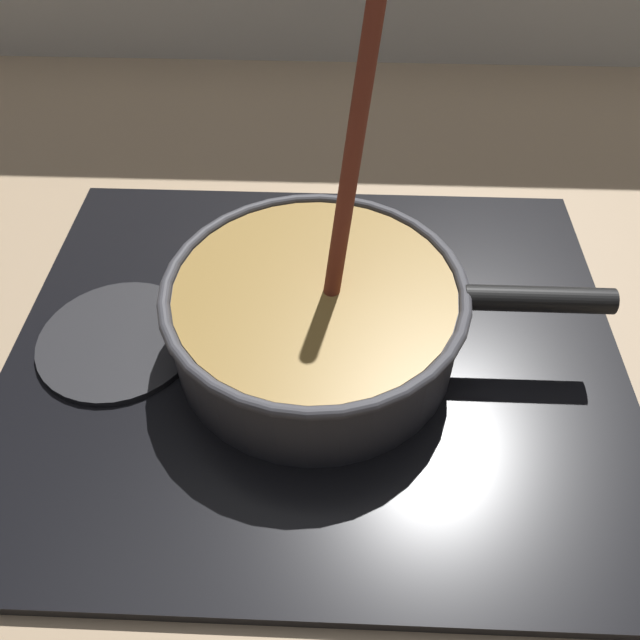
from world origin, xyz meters
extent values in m
cube|color=#9E8466|center=(0.00, 0.00, -0.02)|extent=(2.40, 1.60, 0.04)
cube|color=black|center=(-0.02, 0.17, 0.01)|extent=(0.56, 0.48, 0.01)
torus|color=#592D0C|center=(-0.02, 0.17, 0.02)|extent=(0.20, 0.20, 0.01)
cylinder|color=#262628|center=(-0.20, 0.17, 0.01)|extent=(0.15, 0.15, 0.01)
cylinder|color=#38383D|center=(-0.02, 0.17, 0.05)|extent=(0.25, 0.25, 0.08)
cylinder|color=olive|center=(-0.02, 0.17, 0.05)|extent=(0.24, 0.24, 0.07)
torus|color=#38383D|center=(-0.02, 0.17, 0.09)|extent=(0.26, 0.26, 0.01)
cylinder|color=black|center=(0.17, 0.17, 0.08)|extent=(0.12, 0.02, 0.02)
cylinder|color=beige|center=(0.08, 0.15, 0.08)|extent=(0.03, 0.03, 0.01)
cylinder|color=#E5CC7A|center=(0.04, 0.23, 0.08)|extent=(0.03, 0.03, 0.01)
cylinder|color=#EDD88C|center=(-0.01, 0.25, 0.08)|extent=(0.03, 0.03, 0.01)
cylinder|color=beige|center=(-0.01, 0.19, 0.08)|extent=(0.03, 0.03, 0.01)
cylinder|color=#E5CC7A|center=(0.05, 0.13, 0.08)|extent=(0.03, 0.03, 0.01)
cylinder|color=#EDD88C|center=(-0.02, 0.10, 0.08)|extent=(0.03, 0.03, 0.01)
cylinder|color=maroon|center=(0.01, 0.21, 0.21)|extent=(0.05, 0.11, 0.28)
cube|color=brown|center=(-0.01, 0.16, 0.07)|extent=(0.04, 0.05, 0.01)
camera|label=1|loc=(0.00, -0.21, 0.46)|focal=35.56mm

